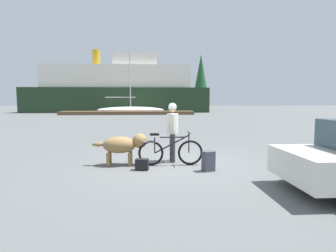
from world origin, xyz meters
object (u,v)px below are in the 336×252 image
at_px(bicycle, 170,152).
at_px(person_cyclist, 172,127).
at_px(backpack, 208,161).
at_px(sailboat_moored, 131,110).
at_px(dog, 123,145).
at_px(handbag_pannier, 142,164).
at_px(ferry_boat, 119,90).

height_order(bicycle, person_cyclist, person_cyclist).
bearing_deg(backpack, sailboat_moored, 97.69).
bearing_deg(bicycle, person_cyclist, 78.11).
height_order(bicycle, dog, bicycle).
xyz_separation_m(handbag_pannier, sailboat_moored, (-2.29, 28.83, 0.34)).
distance_m(dog, backpack, 2.29).
distance_m(backpack, ferry_boat, 35.45).
xyz_separation_m(bicycle, person_cyclist, (0.10, 0.46, 0.62)).
xyz_separation_m(bicycle, backpack, (0.89, -0.64, -0.12)).
xyz_separation_m(ferry_boat, sailboat_moored, (2.08, -5.78, -2.74)).
xyz_separation_m(bicycle, ferry_boat, (-5.11, 34.17, 2.86)).
bearing_deg(dog, bicycle, -5.67).
bearing_deg(bicycle, ferry_boat, 98.51).
height_order(backpack, sailboat_moored, sailboat_moored).
bearing_deg(backpack, bicycle, 144.30).
xyz_separation_m(backpack, sailboat_moored, (-3.92, 29.03, 0.24)).
distance_m(bicycle, sailboat_moored, 28.55).
distance_m(dog, ferry_boat, 34.37).
bearing_deg(ferry_boat, bicycle, -81.49).
bearing_deg(person_cyclist, handbag_pannier, -132.46).
distance_m(bicycle, backpack, 1.11).
relative_size(person_cyclist, dog, 1.14).
xyz_separation_m(person_cyclist, dog, (-1.34, -0.34, -0.44)).
distance_m(backpack, handbag_pannier, 1.64).
xyz_separation_m(bicycle, dog, (-1.24, 0.12, 0.18)).
bearing_deg(sailboat_moored, handbag_pannier, -85.45).
distance_m(ferry_boat, sailboat_moored, 6.73).
distance_m(handbag_pannier, sailboat_moored, 28.92).
bearing_deg(sailboat_moored, backpack, -82.31).
relative_size(dog, sailboat_moored, 0.17).
relative_size(person_cyclist, sailboat_moored, 0.19).
xyz_separation_m(bicycle, sailboat_moored, (-3.03, 28.38, 0.11)).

